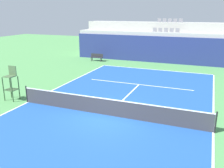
% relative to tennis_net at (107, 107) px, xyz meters
% --- Properties ---
extents(ground_plane, '(80.00, 80.00, 0.00)m').
position_rel_tennis_net_xyz_m(ground_plane, '(0.00, 0.00, -0.51)').
color(ground_plane, '#4C8C4C').
extents(court_surface, '(11.00, 24.00, 0.01)m').
position_rel_tennis_net_xyz_m(court_surface, '(0.00, 0.00, -0.50)').
color(court_surface, '#1E4C99').
rests_on(court_surface, ground_plane).
extents(baseline_far, '(11.00, 0.10, 0.00)m').
position_rel_tennis_net_xyz_m(baseline_far, '(0.00, 11.95, -0.50)').
color(baseline_far, white).
rests_on(baseline_far, court_surface).
extents(sideline_left, '(0.10, 24.00, 0.00)m').
position_rel_tennis_net_xyz_m(sideline_left, '(-5.45, 0.00, -0.50)').
color(sideline_left, white).
rests_on(sideline_left, court_surface).
extents(sideline_right, '(0.10, 24.00, 0.00)m').
position_rel_tennis_net_xyz_m(sideline_right, '(5.45, 0.00, -0.50)').
color(sideline_right, white).
rests_on(sideline_right, court_surface).
extents(service_line_far, '(8.26, 0.10, 0.00)m').
position_rel_tennis_net_xyz_m(service_line_far, '(0.00, 6.40, -0.50)').
color(service_line_far, white).
rests_on(service_line_far, court_surface).
extents(centre_service_line, '(0.10, 6.40, 0.00)m').
position_rel_tennis_net_xyz_m(centre_service_line, '(0.00, 3.20, -0.50)').
color(centre_service_line, white).
rests_on(centre_service_line, court_surface).
extents(back_wall, '(20.72, 0.30, 2.92)m').
position_rel_tennis_net_xyz_m(back_wall, '(0.00, 15.64, 0.95)').
color(back_wall, navy).
rests_on(back_wall, ground_plane).
extents(stands_tier_lower, '(20.72, 2.40, 3.31)m').
position_rel_tennis_net_xyz_m(stands_tier_lower, '(0.00, 16.99, 1.14)').
color(stands_tier_lower, '#9E9E99').
rests_on(stands_tier_lower, ground_plane).
extents(stands_tier_upper, '(20.72, 2.40, 4.29)m').
position_rel_tennis_net_xyz_m(stands_tier_upper, '(0.00, 19.39, 1.64)').
color(stands_tier_upper, '#9E9E99').
rests_on(stands_tier_upper, ground_plane).
extents(seating_row_lower, '(3.01, 0.44, 0.44)m').
position_rel_tennis_net_xyz_m(seating_row_lower, '(0.00, 17.09, 2.92)').
color(seating_row_lower, slate).
rests_on(seating_row_lower, stands_tier_lower).
extents(seating_row_upper, '(3.01, 0.44, 0.44)m').
position_rel_tennis_net_xyz_m(seating_row_upper, '(0.00, 19.49, 3.91)').
color(seating_row_upper, slate).
rests_on(seating_row_upper, stands_tier_upper).
extents(tennis_net, '(11.08, 0.08, 1.07)m').
position_rel_tennis_net_xyz_m(tennis_net, '(0.00, 0.00, 0.00)').
color(tennis_net, black).
rests_on(tennis_net, court_surface).
extents(umpire_chair, '(0.76, 0.66, 2.20)m').
position_rel_tennis_net_xyz_m(umpire_chair, '(-6.70, 0.06, 0.68)').
color(umpire_chair, '#334C2D').
rests_on(umpire_chair, ground_plane).
extents(player_bench, '(1.50, 0.40, 0.85)m').
position_rel_tennis_net_xyz_m(player_bench, '(-7.21, 13.87, -0.00)').
color(player_bench, '#232328').
rests_on(player_bench, ground_plane).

